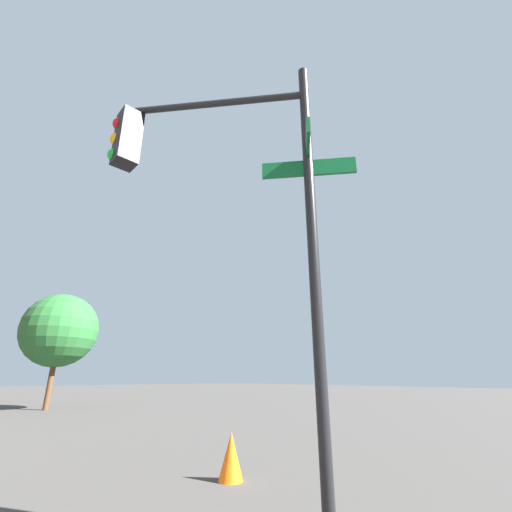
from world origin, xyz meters
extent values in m
cylinder|color=black|center=(-6.76, -7.35, 2.63)|extent=(0.12, 0.12, 5.26)
cylinder|color=black|center=(-5.86, -6.59, 4.86)|extent=(1.85, 1.59, 0.09)
cube|color=black|center=(-4.97, -5.83, 4.41)|extent=(0.28, 0.28, 0.80)
sphere|color=red|center=(-4.85, -5.74, 4.66)|extent=(0.18, 0.18, 0.18)
sphere|color=orange|center=(-4.85, -5.74, 4.41)|extent=(0.18, 0.18, 0.18)
sphere|color=green|center=(-4.85, -5.74, 4.16)|extent=(0.18, 0.18, 0.18)
cube|color=#0F5128|center=(-6.76, -7.35, 3.75)|extent=(0.87, 0.74, 0.20)
cube|color=#0F5128|center=(-6.76, -7.35, 3.97)|extent=(0.68, 0.79, 0.20)
cylinder|color=#4C331E|center=(9.94, -8.92, 1.17)|extent=(0.24, 0.24, 2.34)
sphere|color=#235B28|center=(9.94, -8.92, 3.55)|extent=(3.46, 3.46, 3.46)
cone|color=orange|center=(-4.46, -8.12, 0.32)|extent=(0.36, 0.36, 0.64)
camera|label=1|loc=(-8.92, -4.54, 1.41)|focal=24.10mm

